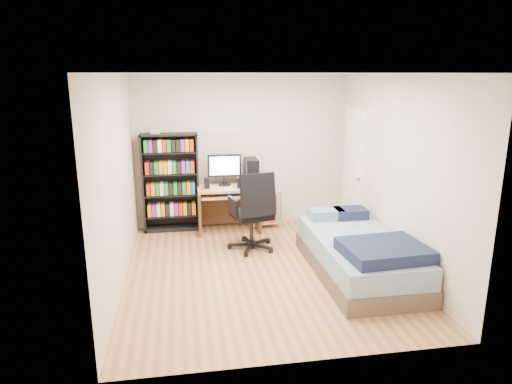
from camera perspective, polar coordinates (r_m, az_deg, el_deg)
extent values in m
cube|color=tan|center=(6.08, 0.83, -9.90)|extent=(3.50, 4.00, 0.04)
cube|color=white|center=(5.54, 0.93, 14.81)|extent=(3.50, 4.00, 0.04)
cube|color=beige|center=(7.63, -1.83, 5.14)|extent=(3.50, 0.04, 2.50)
cube|color=beige|center=(3.78, 6.35, -4.76)|extent=(3.50, 0.04, 2.50)
cube|color=beige|center=(5.64, -17.12, 1.15)|extent=(0.04, 4.00, 2.50)
cube|color=beige|center=(6.23, 17.13, 2.37)|extent=(0.04, 4.00, 2.50)
cube|color=black|center=(7.48, -10.61, 1.15)|extent=(0.89, 0.30, 1.59)
cube|color=black|center=(7.63, -10.42, -2.85)|extent=(0.83, 0.28, 0.02)
cube|color=#B63018|center=(7.58, -10.46, -2.04)|extent=(0.78, 0.24, 0.19)
cube|color=black|center=(7.53, -10.54, -0.32)|extent=(0.83, 0.28, 0.02)
cube|color=#166E9E|center=(7.49, -10.58, 0.51)|extent=(0.78, 0.24, 0.19)
cube|color=black|center=(7.45, -10.66, 2.27)|extent=(0.83, 0.28, 0.02)
cube|color=orange|center=(7.42, -10.71, 3.11)|extent=(0.78, 0.24, 0.19)
cube|color=black|center=(7.39, -10.79, 4.91)|extent=(0.83, 0.28, 0.02)
cube|color=#1D8533|center=(7.36, -10.83, 5.77)|extent=(0.78, 0.24, 0.19)
cube|color=silver|center=(7.35, -12.47, 7.38)|extent=(0.14, 0.12, 0.07)
cube|color=tan|center=(7.32, -3.46, 0.51)|extent=(0.99, 0.55, 0.04)
cube|color=#37271E|center=(7.39, -7.09, -2.44)|extent=(0.04, 0.55, 0.70)
cube|color=#37271E|center=(7.48, 0.22, -2.11)|extent=(0.04, 0.55, 0.70)
cube|color=#37271E|center=(7.65, -3.62, -1.60)|extent=(0.95, 0.03, 0.65)
cube|color=tan|center=(7.27, -3.38, -0.40)|extent=(0.89, 0.45, 0.02)
cube|color=black|center=(7.24, -3.37, -0.25)|extent=(0.44, 0.15, 0.02)
cube|color=black|center=(7.35, -3.97, 3.33)|extent=(0.54, 0.05, 0.36)
cube|color=#CBDCFE|center=(7.32, -3.95, 3.29)|extent=(0.48, 0.01, 0.30)
cube|color=black|center=(7.36, -0.60, 2.52)|extent=(0.20, 0.42, 0.44)
cube|color=black|center=(7.22, -6.17, 1.11)|extent=(0.08, 0.08, 0.17)
cube|color=black|center=(7.22, -2.06, 1.18)|extent=(0.08, 0.08, 0.17)
cylinder|color=black|center=(6.68, -0.56, -4.69)|extent=(0.05, 0.05, 0.41)
cube|color=black|center=(6.61, -0.56, -2.81)|extent=(0.63, 0.63, 0.09)
cube|color=black|center=(6.30, 0.25, -0.38)|extent=(0.52, 0.27, 0.60)
cube|color=black|center=(6.47, -2.90, -1.80)|extent=(0.12, 0.33, 0.24)
cube|color=black|center=(6.67, 1.69, -1.28)|extent=(0.12, 0.33, 0.24)
cylinder|color=white|center=(7.44, -0.22, -2.56)|extent=(0.02, 0.02, 0.62)
cylinder|color=white|center=(7.55, 3.12, -2.32)|extent=(0.02, 0.02, 0.62)
cylinder|color=white|center=(7.73, -0.76, -1.88)|extent=(0.02, 0.02, 0.62)
cylinder|color=white|center=(7.84, 2.46, -1.67)|extent=(0.02, 0.02, 0.62)
cube|color=white|center=(7.70, 1.15, -3.67)|extent=(0.47, 0.35, 0.02)
cube|color=white|center=(7.62, 1.16, -1.78)|extent=(0.47, 0.35, 0.02)
cube|color=white|center=(7.56, 1.17, 0.08)|extent=(0.47, 0.35, 0.02)
cube|color=red|center=(7.54, 1.17, 0.67)|extent=(0.21, 0.26, 0.14)
cube|color=brown|center=(6.08, 12.58, -8.93)|extent=(1.08, 2.16, 0.22)
cube|color=#7B98B8|center=(5.99, 12.70, -6.85)|extent=(1.04, 2.12, 0.26)
cube|color=#151F43|center=(5.44, 15.68, -7.08)|extent=(0.97, 0.82, 0.15)
cube|color=#8EA6C9|center=(6.64, 8.74, -2.71)|extent=(0.49, 0.32, 0.14)
cube|color=#151F43|center=(6.74, 11.69, -2.59)|extent=(0.45, 0.32, 0.14)
cube|color=#3A2512|center=(5.90, 12.97, -5.78)|extent=(0.30, 0.24, 0.02)
cube|color=white|center=(7.47, 12.14, 2.66)|extent=(0.05, 0.80, 2.00)
sphere|color=#BABABF|center=(7.17, 12.63, 1.73)|extent=(0.08, 0.08, 0.08)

